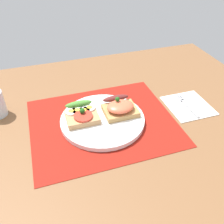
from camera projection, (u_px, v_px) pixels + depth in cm
name	position (u px, v px, depth cm)	size (l,w,h in cm)	color
ground_plane	(103.00, 126.00, 75.24)	(120.00, 90.00, 3.20)	brown
placemat	(103.00, 122.00, 74.16)	(42.75, 35.80, 0.30)	maroon
plate	(103.00, 120.00, 73.64)	(25.19, 25.19, 1.41)	white
sandwich_egg_tomato	(81.00, 114.00, 72.41)	(9.32, 9.40, 3.96)	tan
sandwich_salmon	(120.00, 107.00, 74.22)	(9.95, 9.52, 5.57)	tan
napkin	(188.00, 105.00, 80.63)	(13.59, 14.46, 0.60)	white
fork	(186.00, 104.00, 80.45)	(1.62, 13.36, 0.32)	#B7B7BC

